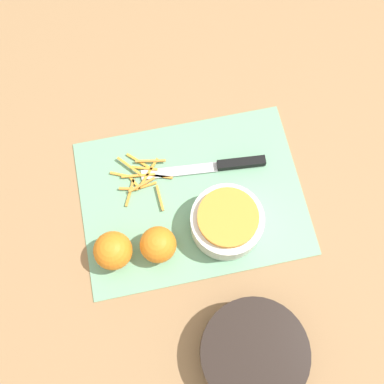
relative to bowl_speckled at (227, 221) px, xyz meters
The scene contains 8 objects.
ground_plane 0.10m from the bowl_speckled, 54.41° to the right, with size 4.00×4.00×0.00m, color #9E754C.
cutting_board 0.10m from the bowl_speckled, 54.41° to the right, with size 0.47×0.35×0.01m.
bowl_speckled is the anchor object (origin of this frame).
bowl_dark 0.25m from the bowl_speckled, 88.07° to the left, with size 0.20×0.20×0.07m.
knife 0.14m from the bowl_speckled, 103.40° to the right, with size 0.27×0.04×0.02m.
orange_left 0.15m from the bowl_speckled, ahead, with size 0.07×0.07×0.07m.
orange_right 0.23m from the bowl_speckled, ahead, with size 0.08×0.08×0.08m.
peel_pile 0.21m from the bowl_speckled, 42.71° to the right, with size 0.13×0.15×0.01m.
Camera 1 is at (0.06, 0.29, 0.91)m, focal length 42.00 mm.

